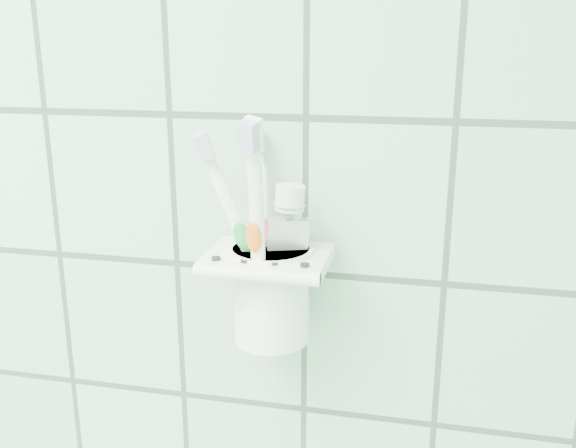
# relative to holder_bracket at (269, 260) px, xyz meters

# --- Properties ---
(holder_bracket) EXTENTS (0.11, 0.10, 0.03)m
(holder_bracket) POSITION_rel_holder_bracket_xyz_m (0.00, 0.00, 0.00)
(holder_bracket) COLOR white
(holder_bracket) RESTS_ON wall_back
(cup) EXTENTS (0.08, 0.08, 0.09)m
(cup) POSITION_rel_holder_bracket_xyz_m (0.00, 0.00, -0.03)
(cup) COLOR white
(cup) RESTS_ON holder_bracket
(toothbrush_pink) EXTENTS (0.08, 0.03, 0.20)m
(toothbrush_pink) POSITION_rel_holder_bracket_xyz_m (0.02, -0.00, 0.03)
(toothbrush_pink) COLOR white
(toothbrush_pink) RESTS_ON cup
(toothbrush_blue) EXTENTS (0.03, 0.06, 0.19)m
(toothbrush_blue) POSITION_rel_holder_bracket_xyz_m (0.00, -0.02, 0.03)
(toothbrush_blue) COLOR white
(toothbrush_blue) RESTS_ON cup
(toothbrush_orange) EXTENTS (0.03, 0.07, 0.22)m
(toothbrush_orange) POSITION_rel_holder_bracket_xyz_m (-0.01, -0.00, 0.04)
(toothbrush_orange) COLOR white
(toothbrush_orange) RESTS_ON cup
(toothpaste_tube) EXTENTS (0.05, 0.04, 0.15)m
(toothpaste_tube) POSITION_rel_holder_bracket_xyz_m (0.01, 0.01, 0.01)
(toothpaste_tube) COLOR silver
(toothpaste_tube) RESTS_ON cup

